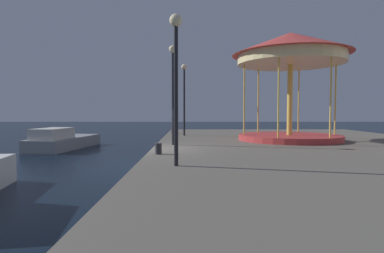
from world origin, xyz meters
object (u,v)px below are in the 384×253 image
at_px(carousel, 290,59).
at_px(bollard_north, 158,149).
at_px(lamp_post_near_edge, 176,62).
at_px(lamp_post_mid_promenade, 173,78).
at_px(lamp_post_far_end, 184,87).
at_px(motorboat_grey, 63,141).
at_px(bollard_center, 173,131).

relative_size(carousel, bollard_north, 15.53).
bearing_deg(lamp_post_near_edge, carousel, 53.80).
bearing_deg(bollard_north, lamp_post_mid_promenade, 83.35).
xyz_separation_m(carousel, lamp_post_far_end, (-5.72, 3.34, -1.22)).
distance_m(lamp_post_mid_promenade, lamp_post_far_end, 5.63).
bearing_deg(lamp_post_far_end, lamp_post_mid_promenade, -94.39).
distance_m(carousel, lamp_post_near_edge, 9.89).
relative_size(motorboat_grey, lamp_post_near_edge, 1.42).
relative_size(lamp_post_mid_promenade, bollard_center, 11.45).
bearing_deg(bollard_north, lamp_post_near_edge, -73.07).
bearing_deg(motorboat_grey, lamp_post_mid_promenade, -35.70).
bearing_deg(bollard_north, carousel, 39.90).
xyz_separation_m(carousel, bollard_center, (-6.54, 5.14, -4.12)).
distance_m(lamp_post_far_end, bollard_north, 9.29).
height_order(carousel, bollard_north, carousel).
bearing_deg(lamp_post_mid_promenade, bollard_center, 93.01).
bearing_deg(lamp_post_far_end, carousel, -30.28).
height_order(motorboat_grey, bollard_north, motorboat_grey).
distance_m(lamp_post_near_edge, lamp_post_far_end, 11.24).
bearing_deg(lamp_post_mid_promenade, lamp_post_far_end, 85.61).
relative_size(lamp_post_near_edge, bollard_center, 10.61).
bearing_deg(motorboat_grey, bollard_center, 18.05).
bearing_deg(bollard_center, carousel, -38.16).
distance_m(bollard_north, bollard_center, 10.59).
bearing_deg(lamp_post_mid_promenade, lamp_post_near_edge, -86.20).
height_order(motorboat_grey, lamp_post_far_end, lamp_post_far_end).
bearing_deg(carousel, lamp_post_near_edge, -126.20).
distance_m(motorboat_grey, lamp_post_mid_promenade, 9.52).
bearing_deg(lamp_post_near_edge, lamp_post_mid_promenade, 93.80).
bearing_deg(bollard_center, motorboat_grey, -161.95).
height_order(lamp_post_far_end, bollard_center, lamp_post_far_end).
xyz_separation_m(lamp_post_near_edge, bollard_north, (-0.74, 2.44, -2.71)).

